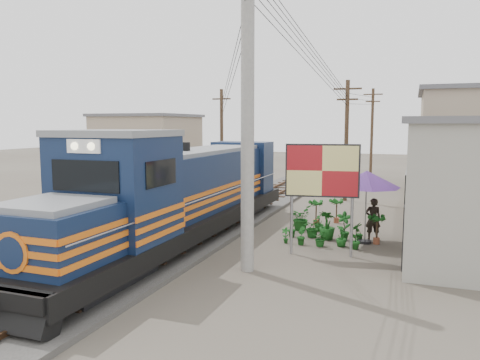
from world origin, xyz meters
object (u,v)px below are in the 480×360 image
at_px(billboard, 322,173).
at_px(market_umbrella, 367,179).
at_px(locomotive, 178,196).
at_px(vendor, 373,219).

height_order(billboard, market_umbrella, billboard).
relative_size(locomotive, market_umbrella, 5.51).
height_order(locomotive, vendor, locomotive).
bearing_deg(market_umbrella, billboard, -119.25).
bearing_deg(locomotive, billboard, 2.87).
bearing_deg(vendor, market_umbrella, 53.49).
bearing_deg(vendor, locomotive, 9.05).
distance_m(billboard, market_umbrella, 2.62).
distance_m(locomotive, billboard, 5.42).
xyz_separation_m(locomotive, vendor, (6.81, 3.13, -0.98)).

